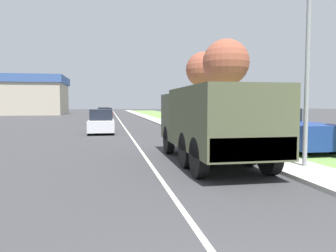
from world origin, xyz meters
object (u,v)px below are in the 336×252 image
at_px(military_truck, 212,120).
at_px(car_nearest_ahead, 101,123).
at_px(car_fourth_ahead, 107,112).
at_px(pickup_truck, 285,129).
at_px(car_third_ahead, 104,113).
at_px(lamp_post, 303,20).
at_px(car_second_ahead, 101,118).

xyz_separation_m(military_truck, car_nearest_ahead, (-4.07, 12.76, -0.78)).
relative_size(car_fourth_ahead, pickup_truck, 0.79).
height_order(car_third_ahead, lamp_post, lamp_post).
relative_size(military_truck, pickup_truck, 1.22).
relative_size(military_truck, car_second_ahead, 1.50).
bearing_deg(car_fourth_ahead, military_truck, -85.43).
height_order(military_truck, car_second_ahead, military_truck).
bearing_deg(car_second_ahead, military_truck, -79.85).
relative_size(car_second_ahead, pickup_truck, 0.81).
distance_m(military_truck, lamp_post, 4.29).
relative_size(car_nearest_ahead, lamp_post, 0.53).
height_order(car_second_ahead, car_fourth_ahead, car_fourth_ahead).
bearing_deg(car_fourth_ahead, car_second_ahead, -91.46).
bearing_deg(car_third_ahead, lamp_post, -80.61).
bearing_deg(military_truck, car_second_ahead, 100.15).
relative_size(car_nearest_ahead, car_fourth_ahead, 0.91).
distance_m(car_second_ahead, pickup_truck, 22.78).
relative_size(car_third_ahead, lamp_post, 0.58).
bearing_deg(car_nearest_ahead, military_truck, -72.32).
distance_m(military_truck, car_fourth_ahead, 47.05).
distance_m(car_nearest_ahead, lamp_post, 16.25).
distance_m(military_truck, pickup_truck, 5.81).
xyz_separation_m(car_second_ahead, car_fourth_ahead, (0.58, 22.72, 0.01)).
xyz_separation_m(car_nearest_ahead, pickup_truck, (8.82, -9.47, 0.13)).
height_order(car_nearest_ahead, lamp_post, lamp_post).
bearing_deg(car_second_ahead, car_fourth_ahead, 88.54).
xyz_separation_m(car_nearest_ahead, car_fourth_ahead, (0.32, 34.13, -0.11)).
height_order(pickup_truck, lamp_post, lamp_post).
distance_m(car_third_ahead, lamp_post, 40.73).
bearing_deg(car_third_ahead, pickup_truck, -75.66).
bearing_deg(car_second_ahead, car_nearest_ahead, -88.69).
bearing_deg(car_third_ahead, car_second_ahead, -90.45).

